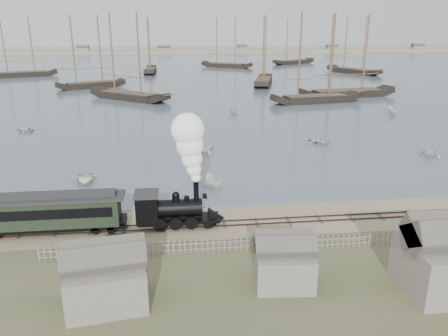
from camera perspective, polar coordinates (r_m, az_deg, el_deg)
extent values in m
plane|color=tan|center=(42.32, 1.12, -6.11)|extent=(600.00, 600.00, 0.00)
cube|color=#4C5D6C|center=(208.98, -5.28, 13.44)|extent=(600.00, 336.00, 0.06)
cube|color=#39241F|center=(40.04, 1.60, -7.45)|extent=(120.00, 0.08, 0.12)
cube|color=#39241F|center=(40.93, 1.40, -6.85)|extent=(120.00, 0.08, 0.12)
cube|color=#44372B|center=(40.52, 1.50, -7.24)|extent=(120.00, 1.80, 0.06)
cube|color=tan|center=(288.76, -5.73, 14.75)|extent=(500.00, 20.00, 1.80)
cube|color=black|center=(39.87, -5.89, -6.64)|extent=(7.26, 2.13, 0.27)
cylinder|color=black|center=(39.43, -6.57, -5.26)|extent=(4.48, 1.60, 1.60)
cube|color=black|center=(39.44, -10.00, -5.08)|extent=(1.92, 2.35, 2.45)
cube|color=#2C2C2E|center=(38.96, -10.10, -3.35)|extent=(2.13, 2.56, 0.13)
cylinder|color=black|center=(38.92, -3.65, -3.20)|extent=(0.47, 0.47, 1.71)
sphere|color=black|center=(38.95, -6.32, -3.56)|extent=(0.68, 0.68, 0.68)
cone|color=black|center=(40.07, -0.97, -6.57)|extent=(1.49, 2.13, 2.13)
cube|color=black|center=(39.10, -2.55, -3.66)|extent=(0.37, 0.37, 0.37)
cube|color=black|center=(41.47, -21.96, -7.03)|extent=(13.42, 2.21, 0.34)
cube|color=black|center=(40.94, -22.18, -5.33)|extent=(12.46, 2.40, 2.40)
cube|color=black|center=(39.78, -22.66, -5.71)|extent=(11.51, 0.06, 0.86)
cube|color=black|center=(41.93, -21.81, -4.37)|extent=(11.51, 0.06, 0.86)
cube|color=#2C2C2E|center=(40.49, -22.39, -3.71)|extent=(13.42, 2.59, 0.17)
cube|color=#2C2C2E|center=(40.39, -22.44, -3.33)|extent=(11.98, 1.15, 0.43)
imported|color=silver|center=(43.42, -22.12, -6.39)|extent=(3.58, 4.06, 0.70)
imported|color=silver|center=(52.87, -17.73, -1.37)|extent=(4.52, 3.59, 0.84)
imported|color=silver|center=(62.07, -2.43, 2.68)|extent=(3.25, 3.46, 1.46)
imported|color=silver|center=(48.87, -1.73, -1.73)|extent=(3.78, 3.07, 1.39)
imported|color=silver|center=(68.52, 12.40, 3.45)|extent=(4.20, 4.25, 0.72)
imported|color=silver|center=(66.58, 25.46, 2.11)|extent=(4.40, 4.48, 1.79)
imported|color=silver|center=(94.75, 21.09, 6.97)|extent=(4.27, 2.33, 1.56)
imported|color=silver|center=(82.17, -24.61, 4.67)|extent=(4.42, 4.65, 0.78)
imported|color=silver|center=(89.32, 1.24, 7.60)|extent=(3.51, 3.14, 1.68)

